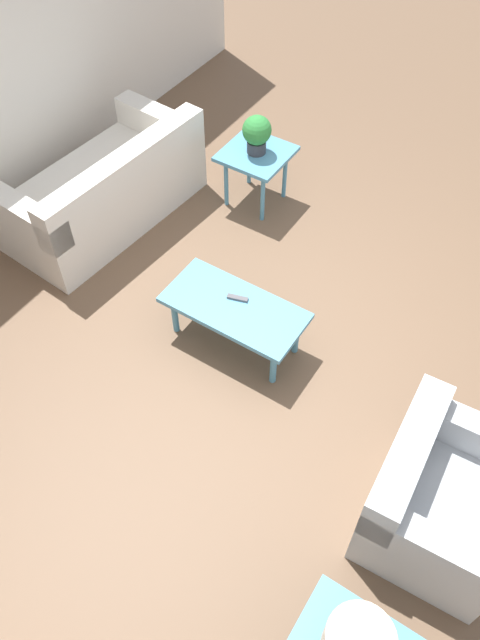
{
  "coord_description": "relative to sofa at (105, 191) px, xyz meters",
  "views": [
    {
      "loc": [
        -1.34,
        2.75,
        3.94
      ],
      "look_at": [
        0.17,
        0.42,
        0.55
      ],
      "focal_mm": 35.0,
      "sensor_mm": 36.0,
      "label": 1
    }
  ],
  "objects": [
    {
      "name": "ground_plane",
      "position": [
        -2.13,
        0.36,
        -0.31
      ],
      "size": [
        14.0,
        14.0,
        0.0
      ],
      "primitive_type": "plane",
      "color": "brown"
    },
    {
      "name": "sofa",
      "position": [
        0.0,
        0.0,
        0.0
      ],
      "size": [
        1.09,
        1.92,
        0.83
      ],
      "rotation": [
        0.0,
        0.0,
        1.5
      ],
      "color": "silver",
      "rests_on": "ground_plane"
    },
    {
      "name": "armchair",
      "position": [
        -3.62,
        1.15,
        0.01
      ],
      "size": [
        0.84,
        1.0,
        0.8
      ],
      "rotation": [
        0.0,
        0.0,
        -1.51
      ],
      "color": "#A8ADB2",
      "rests_on": "ground_plane"
    },
    {
      "name": "coffee_table",
      "position": [
        -1.79,
        0.59,
        0.05
      ],
      "size": [
        1.08,
        0.51,
        0.41
      ],
      "color": "teal",
      "rests_on": "ground_plane"
    },
    {
      "name": "side_table_plant",
      "position": [
        -1.02,
        -0.95,
        0.17
      ],
      "size": [
        0.59,
        0.59,
        0.55
      ],
      "color": "teal",
      "rests_on": "ground_plane"
    },
    {
      "name": "potted_plant",
      "position": [
        -1.02,
        -0.95,
        0.44
      ],
      "size": [
        0.26,
        0.26,
        0.36
      ],
      "color": "#333338",
      "rests_on": "side_table_plant"
    },
    {
      "name": "remote_control",
      "position": [
        -1.77,
        0.52,
        0.11
      ],
      "size": [
        0.16,
        0.08,
        0.02
      ],
      "color": "#4C4C51",
      "rests_on": "coffee_table"
    }
  ]
}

